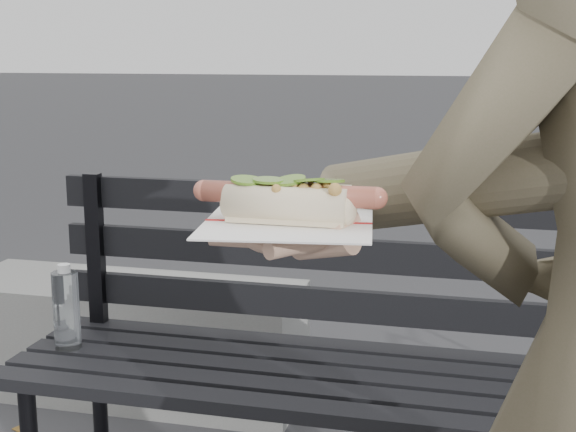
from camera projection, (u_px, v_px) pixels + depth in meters
name	position (u px, v px, depth m)	size (l,w,h in m)	color
park_bench	(330.00, 342.00, 1.87)	(1.50, 0.44, 0.88)	black
concrete_block	(131.00, 338.00, 2.81)	(1.20, 0.40, 0.40)	slate
held_hotdog	(467.00, 185.00, 0.91)	(0.63, 0.31, 0.20)	brown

